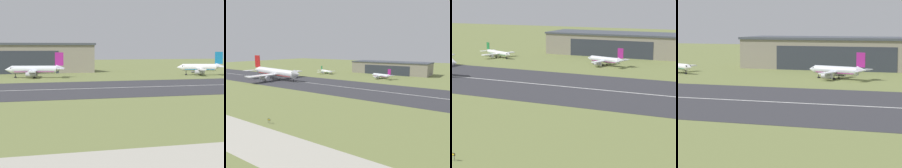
{
  "view_description": "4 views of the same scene",
  "coord_description": "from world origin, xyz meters",
  "views": [
    {
      "loc": [
        -65.86,
        -20.73,
        10.6
      ],
      "look_at": [
        -25.1,
        89.75,
        2.45
      ],
      "focal_mm": 85.0,
      "sensor_mm": 36.0,
      "label": 1
    },
    {
      "loc": [
        47.91,
        -13.13,
        25.79
      ],
      "look_at": [
        -30.73,
        101.09,
        3.11
      ],
      "focal_mm": 35.0,
      "sensor_mm": 36.0,
      "label": 2
    },
    {
      "loc": [
        41.17,
        -31.34,
        31.57
      ],
      "look_at": [
        -20.98,
        102.06,
        2.4
      ],
      "focal_mm": 70.0,
      "sensor_mm": 36.0,
      "label": 3
    },
    {
      "loc": [
        11.06,
        -4.17,
        18.02
      ],
      "look_at": [
        -21.69,
        96.04,
        5.85
      ],
      "focal_mm": 85.0,
      "sensor_mm": 36.0,
      "label": 4
    }
  ],
  "objects": [
    {
      "name": "airplane_landing",
      "position": [
        -97.14,
        106.1,
        5.98
      ],
      "size": [
        55.47,
        54.65,
        19.71
      ],
      "color": "white",
      "rests_on": "ground_plane"
    },
    {
      "name": "ground_plane",
      "position": [
        0.0,
        54.32,
        0.0
      ],
      "size": [
        718.81,
        718.81,
        0.0
      ],
      "primitive_type": "plane",
      "color": "olive"
    },
    {
      "name": "airplane_parked_centre",
      "position": [
        -27.22,
        161.57,
        2.78
      ],
      "size": [
        21.64,
        17.26,
        8.86
      ],
      "color": "silver",
      "rests_on": "ground_plane"
    },
    {
      "name": "airplane_parked_east",
      "position": [
        -89.23,
        164.56,
        2.46
      ],
      "size": [
        22.77,
        19.32,
        7.42
      ],
      "color": "white",
      "rests_on": "ground_plane"
    },
    {
      "name": "runway_sign",
      "position": [
        -13.07,
        33.14,
        1.2
      ],
      "size": [
        1.23,
        0.13,
        1.63
      ],
      "color": "#4C4C51",
      "rests_on": "ground_plane"
    },
    {
      "name": "taxiway_road",
      "position": [
        0.0,
        21.64,
        0.03
      ],
      "size": [
        359.1,
        16.52,
        0.05
      ],
      "primitive_type": "cube",
      "color": "#B2AD9E",
      "rests_on": "ground_plane"
    },
    {
      "name": "hangar_building",
      "position": [
        -34.63,
        202.63,
        6.24
      ],
      "size": [
        78.53,
        26.07,
        12.44
      ],
      "color": "gray",
      "rests_on": "ground_plane"
    },
    {
      "name": "runway_centreline",
      "position": [
        0.0,
        108.63,
        0.07
      ],
      "size": [
        430.93,
        0.7,
        0.01
      ],
      "primitive_type": "cube",
      "color": "silver",
      "rests_on": "runway_strip"
    },
    {
      "name": "runway_strip",
      "position": [
        0.0,
        108.63,
        0.03
      ],
      "size": [
        478.81,
        52.66,
        0.06
      ],
      "primitive_type": "cube",
      "color": "#333338",
      "rests_on": "ground_plane"
    }
  ]
}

